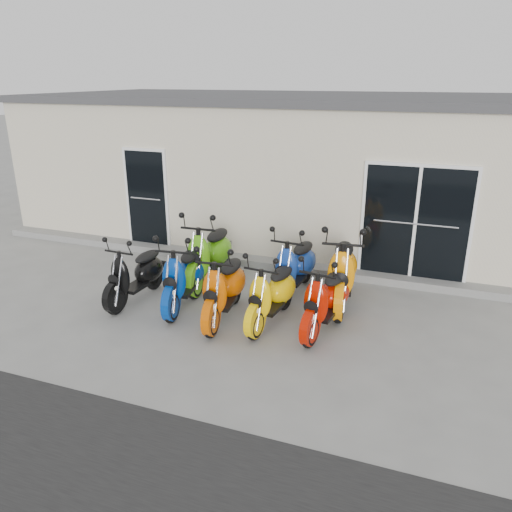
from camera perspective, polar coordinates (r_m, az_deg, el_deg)
The scene contains 14 objects.
ground at distance 8.72m, azimuth -1.38°, elevation -5.91°, with size 80.00×80.00×0.00m, color gray.
building at distance 13.00m, azimuth 7.18°, elevation 10.05°, with size 14.00×6.00×3.20m, color beige.
roof_cap at distance 12.83m, azimuth 7.52°, elevation 17.46°, with size 14.20×6.20×0.16m, color #3F3F42.
front_step at distance 10.44m, azimuth 2.72°, elevation -0.99°, with size 14.00×0.40×0.15m, color gray.
door_left at distance 11.54m, azimuth -12.36°, elevation 6.77°, with size 1.07×0.08×2.22m, color black.
door_right at distance 9.79m, azimuth 17.79°, elevation 3.94°, with size 2.02×0.08×2.22m, color black.
scooter_front_black at distance 8.99m, azimuth -13.66°, elevation -1.21°, with size 0.63×1.74×1.29m, color black, non-canonical shape.
scooter_front_blue at distance 8.62m, azimuth -8.31°, elevation -1.32°, with size 0.69×1.91×1.41m, color navy, non-canonical shape.
scooter_front_orange_a at distance 8.08m, azimuth -3.70°, elevation -2.68°, with size 0.69×1.89×1.40m, color #D25201, non-canonical shape.
scooter_front_orange_b at distance 7.94m, azimuth 1.82°, elevation -3.42°, with size 0.64×1.77×1.31m, color #FFCA05, non-canonical shape.
scooter_front_red at distance 7.80m, azimuth 8.07°, elevation -3.94°, with size 0.66×1.81×1.34m, color #B41100, non-canonical shape.
scooter_back_green at distance 9.45m, azimuth -5.40°, elevation 1.14°, with size 0.76×2.08×1.54m, color #53B012, non-canonical shape.
scooter_back_blue at distance 8.99m, azimuth 4.52°, elevation -0.29°, with size 0.69×1.89×1.40m, color #153A9C, non-canonical shape.
scooter_back_yellow at distance 8.69m, azimuth 9.88°, elevation -0.72°, with size 0.77×2.10×1.55m, color #FF8D02, non-canonical shape.
Camera 1 is at (2.93, -7.28, 3.80)m, focal length 35.00 mm.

